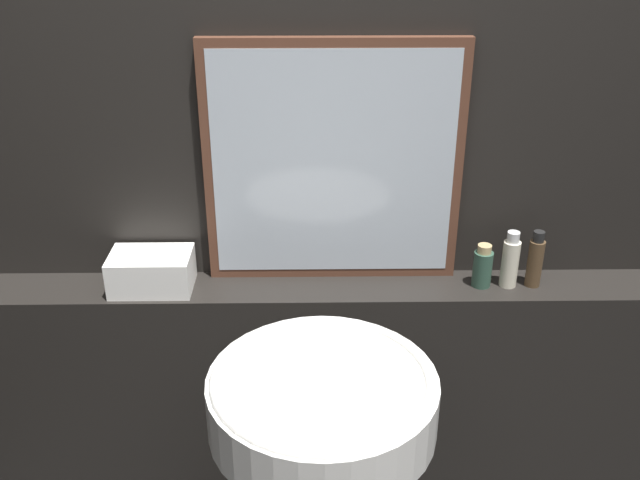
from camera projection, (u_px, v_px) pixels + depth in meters
name	position (u px, v px, depth m)	size (l,w,h in m)	color
wall_back	(322.00, 147.00, 1.92)	(8.00, 0.06, 2.50)	black
vanity_counter	(323.00, 412.00, 2.17)	(2.42, 0.17, 0.89)	black
mirror	(333.00, 165.00, 1.89)	(0.69, 0.03, 0.66)	#563323
towel_stack	(152.00, 271.00, 1.95)	(0.22, 0.15, 0.10)	white
shampoo_bottle	(483.00, 267.00, 1.96)	(0.05, 0.05, 0.12)	#2D4C3D
conditioner_bottle	(510.00, 261.00, 1.95)	(0.05, 0.05, 0.16)	beige
lotion_bottle	(535.00, 261.00, 1.95)	(0.04, 0.04, 0.16)	#4C3823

